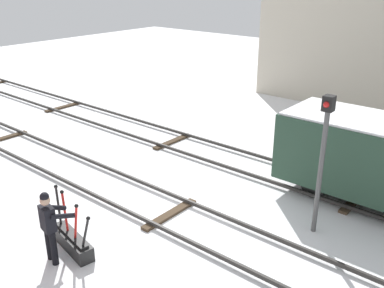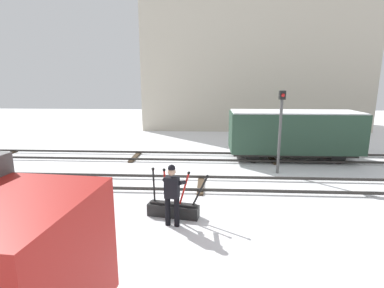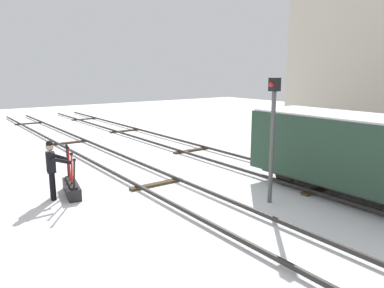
# 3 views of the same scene
# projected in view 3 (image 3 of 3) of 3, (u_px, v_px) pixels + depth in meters

# --- Properties ---
(ground_plane) EXTENTS (60.00, 60.00, 0.00)m
(ground_plane) POSITION_uv_depth(u_px,v_px,m) (157.00, 185.00, 11.95)
(ground_plane) COLOR white
(track_main_line) EXTENTS (44.00, 1.94, 0.18)m
(track_main_line) POSITION_uv_depth(u_px,v_px,m) (157.00, 182.00, 11.93)
(track_main_line) COLOR #2D2B28
(track_main_line) RESTS_ON ground_plane
(track_siding_near) EXTENTS (44.00, 1.94, 0.18)m
(track_siding_near) POSITION_uv_depth(u_px,v_px,m) (245.00, 164.00, 14.25)
(track_siding_near) COLOR #2D2B28
(track_siding_near) RESTS_ON ground_plane
(switch_lever_frame) EXTENTS (1.82, 0.63, 1.45)m
(switch_lever_frame) POSITION_uv_depth(u_px,v_px,m) (72.00, 187.00, 10.99)
(switch_lever_frame) COLOR black
(switch_lever_frame) RESTS_ON ground_plane
(rail_worker) EXTENTS (0.62, 0.72, 1.74)m
(rail_worker) POSITION_uv_depth(u_px,v_px,m) (52.00, 166.00, 10.50)
(rail_worker) COLOR black
(rail_worker) RESTS_ON ground_plane
(signal_post) EXTENTS (0.24, 0.32, 3.52)m
(signal_post) POSITION_uv_depth(u_px,v_px,m) (273.00, 127.00, 9.97)
(signal_post) COLOR #4C4C4C
(signal_post) RESTS_ON ground_plane
(freight_car_far_end) EXTENTS (6.24, 2.20, 2.46)m
(freight_car_far_end) POSITION_uv_depth(u_px,v_px,m) (356.00, 152.00, 10.45)
(freight_car_far_end) COLOR #2D2B28
(freight_car_far_end) RESTS_ON ground_plane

